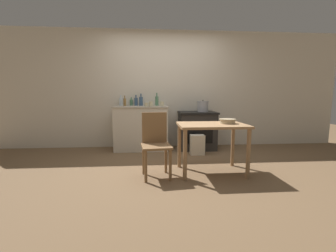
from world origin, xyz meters
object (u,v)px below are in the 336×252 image
stock_pot (203,106)px  cup_right (146,104)px  bottle_left (121,101)px  bottle_far_left (157,101)px  bottle_center_right (141,101)px  chair (156,142)px  cup_mid_right (162,104)px  stove (197,130)px  work_table (212,132)px  bottle_mid_left (136,101)px  flour_sack (197,145)px  bottle_center_left (131,102)px  bottle_center (125,102)px  mixing_bowl_large (228,121)px  cup_far_right (151,104)px

stock_pot → cup_right: size_ratio=3.15×
bottle_left → bottle_far_left: bearing=-6.4°
stock_pot → bottle_center_right: bearing=174.4°
chair → cup_right: cup_right is taller
bottle_center_right → cup_mid_right: size_ratio=2.76×
stove → work_table: 1.55m
work_table → bottle_mid_left: 2.13m
flour_sack → bottle_center_right: (-1.10, 0.64, 0.83)m
stove → bottle_center_left: (-1.41, 0.24, 0.59)m
stock_pot → bottle_center_right: (-1.32, 0.13, 0.11)m
bottle_center → bottle_left: bearing=125.2°
bottle_center_left → stove: bearing=-9.8°
mixing_bowl_large → stock_pot: bearing=90.5°
work_table → stove: bearing=86.0°
stove → chair: chair is taller
work_table → bottle_far_left: bearing=114.0°
stock_pot → cup_far_right: bearing=-171.0°
bottle_mid_left → stove: bearing=-8.0°
mixing_bowl_large → cup_right: bearing=132.4°
mixing_bowl_large → bottle_left: bottle_left is taller
bottle_center → cup_mid_right: size_ratio=2.30×
flour_sack → bottle_center_right: 1.52m
stock_pot → bottle_center_left: size_ratio=1.42×
mixing_bowl_large → bottle_left: 2.49m
stove → bottle_center_right: bearing=173.4°
work_table → stock_pot: (0.23, 1.54, 0.30)m
bottle_center → cup_right: (0.46, -0.28, -0.05)m
cup_mid_right → cup_right: (-0.32, -0.07, -0.01)m
bottle_far_left → bottle_center_left: 0.57m
work_table → bottle_left: bearing=130.9°
chair → bottle_far_left: (0.08, 1.75, 0.55)m
stove → cup_mid_right: bearing=-171.6°
stock_pot → bottle_far_left: size_ratio=0.92×
work_table → bottle_far_left: (-0.75, 1.68, 0.42)m
chair → bottle_center: bearing=103.2°
bottle_center → cup_mid_right: (0.78, -0.20, -0.04)m
work_table → cup_far_right: cup_far_right is taller
mixing_bowl_large → bottle_mid_left: bearing=130.3°
bottle_far_left → bottle_left: 0.78m
flour_sack → stock_pot: 0.91m
stock_pot → cup_mid_right: 0.89m
bottle_center_right → stock_pot: bearing=-5.6°
bottle_left → mixing_bowl_large: bearing=-44.6°
stove → bottle_center_right: size_ratio=3.10×
work_table → flour_sack: work_table is taller
bottle_left → bottle_center_left: bottle_left is taller
bottle_center_left → bottle_center: bottle_center is taller
bottle_left → cup_far_right: size_ratio=2.32×
bottle_far_left → cup_mid_right: 0.28m
stove → cup_right: size_ratio=10.07×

